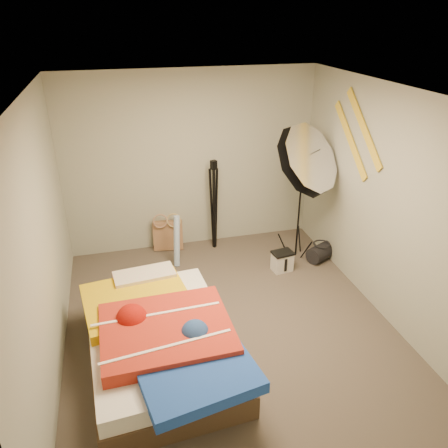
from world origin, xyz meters
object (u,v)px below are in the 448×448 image
object	(u,v)px
tote_bag	(168,235)
bed	(160,340)
wrapping_roll	(177,241)
camera_case	(282,262)
duffel_bag	(321,252)
camera_tripod	(214,199)
photo_umbrella	(304,162)

from	to	relation	value
tote_bag	bed	xyz separation A→B (m)	(-0.40, -2.28, 0.07)
wrapping_roll	camera_case	world-z (taller)	wrapping_roll
bed	duffel_bag	bearing A→B (deg)	30.42
bed	tote_bag	bearing A→B (deg)	80.14
duffel_bag	camera_tripod	world-z (taller)	camera_tripod
photo_umbrella	wrapping_roll	bearing A→B (deg)	166.93
camera_tripod	camera_case	bearing A→B (deg)	-49.82
duffel_bag	photo_umbrella	bearing A→B (deg)	147.92
camera_tripod	duffel_bag	bearing A→B (deg)	-28.93
wrapping_roll	camera_tripod	size ratio (longest dim) A/B	0.53
photo_umbrella	bed	bearing A→B (deg)	-144.75
tote_bag	bed	world-z (taller)	bed
duffel_bag	camera_tripod	distance (m)	1.66
bed	camera_tripod	size ratio (longest dim) A/B	1.61
tote_bag	duffel_bag	bearing A→B (deg)	-15.21
camera_case	duffel_bag	size ratio (longest dim) A/B	0.67
camera_case	bed	world-z (taller)	bed
duffel_bag	camera_tripod	xyz separation A→B (m)	(-1.34, 0.74, 0.64)
tote_bag	camera_case	world-z (taller)	tote_bag
camera_tripod	wrapping_roll	bearing A→B (deg)	-150.85
tote_bag	duffel_bag	size ratio (longest dim) A/B	1.11
bed	photo_umbrella	size ratio (longest dim) A/B	1.05
camera_case	photo_umbrella	size ratio (longest dim) A/B	0.13
photo_umbrella	camera_tripod	xyz separation A→B (m)	(-0.99, 0.70, -0.69)
camera_case	photo_umbrella	world-z (taller)	photo_umbrella
camera_case	camera_tripod	size ratio (longest dim) A/B	0.19
wrapping_roll	photo_umbrella	xyz separation A→B (m)	(1.59, -0.37, 1.10)
tote_bag	camera_case	bearing A→B (deg)	-27.16
duffel_bag	camera_case	bearing A→B (deg)	164.26
photo_umbrella	camera_tripod	bearing A→B (deg)	144.45
duffel_bag	bed	bearing A→B (deg)	-175.84
duffel_bag	photo_umbrella	size ratio (longest dim) A/B	0.19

